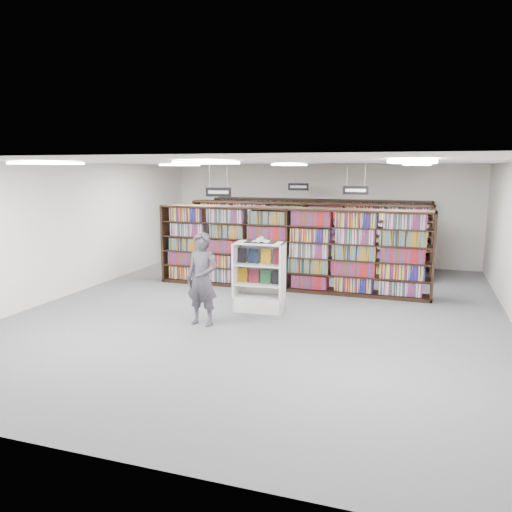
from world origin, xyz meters
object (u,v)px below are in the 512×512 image
(bookshelf_row_near, at_px, (289,249))
(open_book, at_px, (260,241))
(endcap_display, at_px, (260,288))
(shopper, at_px, (202,279))

(bookshelf_row_near, distance_m, open_book, 2.13)
(open_book, bearing_deg, bookshelf_row_near, 82.14)
(endcap_display, relative_size, shopper, 0.82)
(endcap_display, bearing_deg, bookshelf_row_near, 83.83)
(open_book, bearing_deg, shopper, -125.86)
(open_book, distance_m, shopper, 1.65)
(bookshelf_row_near, bearing_deg, shopper, -104.46)
(bookshelf_row_near, xyz_separation_m, open_book, (-0.10, -2.07, 0.49))
(endcap_display, distance_m, shopper, 1.59)
(endcap_display, height_order, open_book, open_book)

